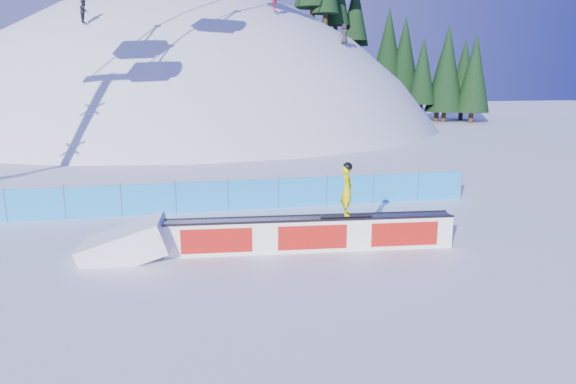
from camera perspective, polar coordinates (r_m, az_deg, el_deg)
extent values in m
plane|color=white|center=(15.95, -8.74, -6.32)|extent=(160.00, 160.00, 0.00)
sphere|color=silver|center=(61.61, -10.38, -9.47)|extent=(64.00, 64.00, 64.00)
cylinder|color=#362315|center=(55.13, 3.87, 19.00)|extent=(0.50, 0.50, 1.40)
cylinder|color=#362315|center=(55.11, 6.30, 17.64)|extent=(0.50, 0.50, 1.40)
cylinder|color=#362315|center=(58.35, 7.85, 16.07)|extent=(0.50, 0.50, 1.40)
cylinder|color=#362315|center=(63.50, 7.69, 14.62)|extent=(0.50, 0.50, 1.40)
cone|color=black|center=(63.81, 7.82, 18.71)|extent=(3.49, 3.49, 7.92)
cylinder|color=#362315|center=(58.82, 8.54, 15.45)|extent=(0.50, 0.50, 1.40)
cylinder|color=#362315|center=(63.27, 9.36, 13.34)|extent=(0.50, 0.50, 1.40)
cone|color=black|center=(63.50, 9.52, 17.67)|extent=(3.70, 3.70, 8.40)
cylinder|color=#362315|center=(65.33, 10.90, 10.89)|extent=(0.50, 0.50, 1.40)
cone|color=black|center=(65.35, 11.08, 14.90)|extent=(3.49, 3.49, 7.93)
cylinder|color=#362315|center=(65.23, 12.48, 9.09)|extent=(0.50, 0.50, 1.40)
cone|color=black|center=(65.12, 12.68, 13.16)|extent=(3.54, 3.54, 8.05)
cylinder|color=#362315|center=(67.04, 13.27, 8.60)|extent=(0.50, 0.50, 1.40)
cone|color=black|center=(66.89, 13.45, 11.97)|extent=(2.95, 2.95, 6.70)
cylinder|color=#362315|center=(62.24, 16.52, 8.11)|extent=(0.50, 0.50, 1.40)
cone|color=black|center=(62.08, 16.83, 12.95)|extent=(4.10, 4.10, 9.32)
cylinder|color=#362315|center=(68.64, 16.82, 8.49)|extent=(0.50, 0.50, 1.40)
cone|color=black|center=(68.49, 17.09, 12.49)|extent=(3.70, 3.70, 8.41)
cylinder|color=#362315|center=(63.21, 18.91, 8.01)|extent=(0.50, 0.50, 1.40)
cone|color=black|center=(63.04, 19.24, 12.47)|extent=(3.81, 3.81, 8.66)
cube|color=#1C8EE5|center=(20.11, -9.52, -0.54)|extent=(22.00, 0.03, 1.20)
cylinder|color=#3F4D72|center=(21.06, -28.90, -1.25)|extent=(0.05, 0.05, 1.30)
cylinder|color=#3F4D72|center=(20.55, -23.58, -1.02)|extent=(0.05, 0.05, 1.30)
cylinder|color=#3F4D72|center=(20.22, -18.04, -0.78)|extent=(0.05, 0.05, 1.30)
cylinder|color=#3F4D72|center=(20.09, -12.37, -0.53)|extent=(0.05, 0.05, 1.30)
cylinder|color=#3F4D72|center=(20.16, -6.68, -0.27)|extent=(0.05, 0.05, 1.30)
cylinder|color=#3F4D72|center=(20.42, -1.09, -0.01)|extent=(0.05, 0.05, 1.30)
cylinder|color=#3F4D72|center=(20.87, 4.31, 0.24)|extent=(0.05, 0.05, 1.30)
cylinder|color=#3F4D72|center=(21.50, 9.44, 0.47)|extent=(0.05, 0.05, 1.30)
cylinder|color=#3F4D72|center=(22.30, 14.25, 0.69)|extent=(0.05, 0.05, 1.30)
cylinder|color=#3F4D72|center=(23.23, 18.69, 0.88)|extent=(0.05, 0.05, 1.30)
cube|color=white|center=(15.58, 2.57, -4.75)|extent=(8.73, 1.32, 0.98)
cube|color=gray|center=(15.43, 2.59, -2.94)|extent=(8.64, 1.34, 0.04)
cube|color=black|center=(15.15, 2.77, -3.20)|extent=(8.68, 0.81, 0.07)
cube|color=black|center=(15.70, 2.43, -2.62)|extent=(8.68, 0.81, 0.07)
cube|color=red|center=(15.31, 2.74, -5.07)|extent=(8.25, 0.76, 0.74)
cube|color=red|center=(15.84, 2.41, -4.45)|extent=(8.25, 0.76, 0.74)
cube|color=black|center=(15.62, 6.51, -2.59)|extent=(1.60, 0.42, 0.03)
imported|color=#DCD600|center=(15.43, 6.58, 0.19)|extent=(0.47, 0.62, 1.53)
sphere|color=black|center=(15.29, 6.65, 2.79)|extent=(0.28, 0.28, 0.28)
imported|color=black|center=(41.96, -21.70, 18.14)|extent=(0.65, 0.82, 1.65)
imported|color=#C61C4F|center=(45.24, -1.48, 20.41)|extent=(0.55, 1.02, 1.65)
imported|color=black|center=(45.92, 6.28, 17.08)|extent=(0.92, 0.96, 1.65)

